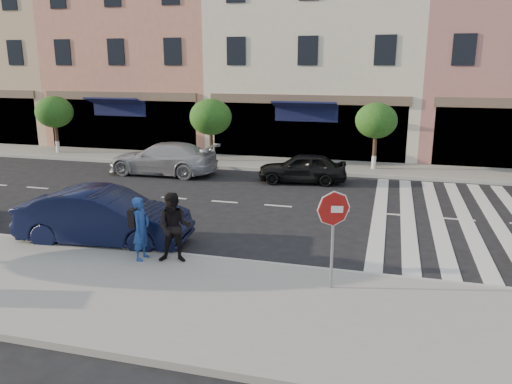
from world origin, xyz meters
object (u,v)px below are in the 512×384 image
stop_sign (333,217)px  car_far_mid (302,168)px  photographer (141,229)px  car_far_left (163,159)px  walker (174,228)px  car_near_mid (104,217)px

stop_sign → car_far_mid: size_ratio=0.59×
stop_sign → car_far_mid: stop_sign is taller
photographer → stop_sign: bearing=-93.9°
photographer → car_far_left: (-4.12, 9.80, -0.22)m
walker → car_far_mid: 9.89m
stop_sign → car_far_mid: 10.64m
walker → car_far_mid: bearing=68.3°
car_far_left → stop_sign: bearing=41.0°
car_far_mid → car_near_mid: bearing=-32.0°
car_near_mid → car_far_mid: 9.62m
stop_sign → car_near_mid: (-6.45, 1.54, -0.98)m
stop_sign → walker: bearing=160.5°
car_far_left → car_far_mid: size_ratio=1.35×
stop_sign → car_far_mid: (-2.47, 10.29, -1.13)m
photographer → car_far_mid: photographer is taller
photographer → walker: size_ratio=0.91×
photographer → car_near_mid: (-1.72, 1.10, -0.17)m
car_far_left → walker: bearing=27.2°
stop_sign → car_far_mid: bearing=91.4°
photographer → car_far_left: bearing=24.2°
photographer → car_near_mid: photographer is taller
walker → photographer: bearing=171.1°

